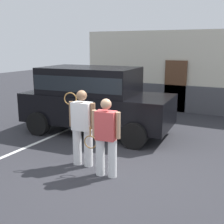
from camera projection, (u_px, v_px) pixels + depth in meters
The scene contains 6 objects.
ground_plane at pixel (102, 171), 6.54m from camera, with size 40.00×40.00×0.00m, color #2D2D33.
parking_stripe_0 at pixel (53, 136), 9.01m from camera, with size 0.12×4.40×0.01m, color silver.
house_frontage at pixel (184, 74), 12.09m from camera, with size 8.86×0.40×3.30m.
parked_suv at pixel (94, 97), 9.18m from camera, with size 4.73×2.45×2.05m.
tennis_player_man at pixel (82, 127), 6.67m from camera, with size 0.78×0.31×1.75m.
tennis_player_woman at pixel (106, 137), 6.11m from camera, with size 0.88×0.30×1.67m.
Camera 1 is at (3.01, -5.30, 2.73)m, focal length 47.41 mm.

